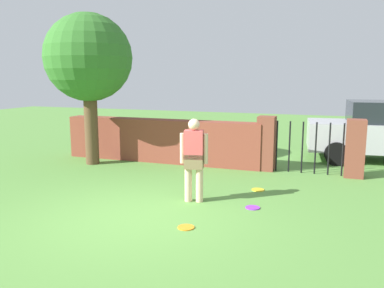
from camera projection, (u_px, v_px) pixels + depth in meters
The scene contains 8 objects.
ground_plane at pixel (137, 218), 6.81m from camera, with size 40.00×40.00×0.00m, color #568C3D.
brick_wall at pixel (161, 141), 11.20m from camera, with size 5.76×0.50×1.21m, color brown.
tree at pixel (88, 59), 10.56m from camera, with size 2.34×2.34×4.08m.
person at pixel (194, 156), 7.56m from camera, with size 0.53×0.29×1.62m.
fence_gate at pixel (309, 146), 9.83m from camera, with size 2.57×0.44×1.40m.
frisbee_orange at pixel (186, 227), 6.36m from camera, with size 0.27×0.27×0.02m, color orange.
frisbee_yellow at pixel (258, 190), 8.46m from camera, with size 0.27×0.27×0.02m, color yellow.
frisbee_purple at pixel (253, 208), 7.31m from camera, with size 0.27×0.27×0.02m, color purple.
Camera 1 is at (3.10, -5.79, 2.41)m, focal length 36.98 mm.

